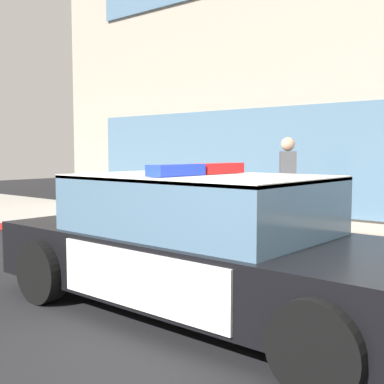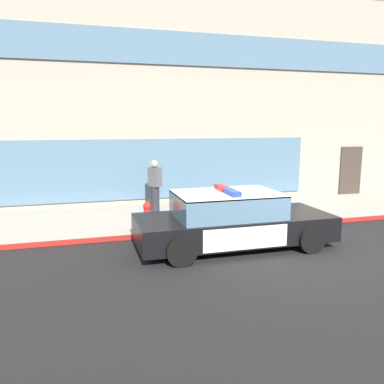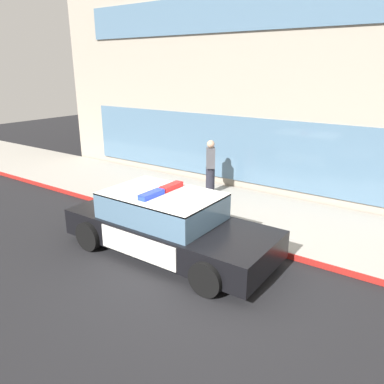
# 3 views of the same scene
# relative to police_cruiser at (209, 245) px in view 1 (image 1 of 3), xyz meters

# --- Properties ---
(ground) EXTENTS (48.00, 48.00, 0.00)m
(ground) POSITION_rel_police_cruiser_xyz_m (1.23, -0.70, -0.68)
(ground) COLOR black
(curb_red_paint) EXTENTS (28.80, 0.04, 0.14)m
(curb_red_paint) POSITION_rel_police_cruiser_xyz_m (1.23, 1.24, -0.60)
(curb_red_paint) COLOR maroon
(curb_red_paint) RESTS_ON ground
(police_cruiser) EXTENTS (4.82, 2.12, 1.49)m
(police_cruiser) POSITION_rel_police_cruiser_xyz_m (0.00, 0.00, 0.00)
(police_cruiser) COLOR black
(police_cruiser) RESTS_ON ground
(fire_hydrant) EXTENTS (0.34, 0.39, 0.73)m
(fire_hydrant) POSITION_rel_police_cruiser_xyz_m (-1.80, 1.79, -0.18)
(fire_hydrant) COLOR red
(fire_hydrant) RESTS_ON sidewalk
(pedestrian_on_sidewalk) EXTENTS (0.44, 0.48, 1.71)m
(pedestrian_on_sidewalk) POSITION_rel_police_cruiser_xyz_m (-1.23, 3.71, 0.33)
(pedestrian_on_sidewalk) COLOR #23232D
(pedestrian_on_sidewalk) RESTS_ON sidewalk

